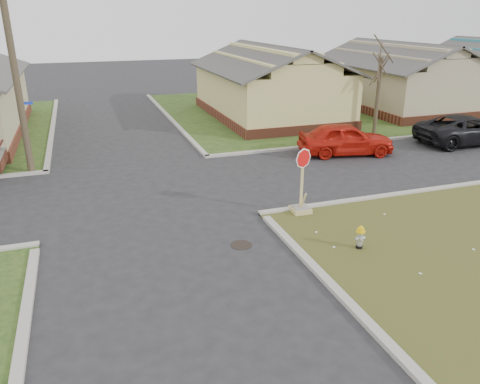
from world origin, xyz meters
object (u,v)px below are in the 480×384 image
object	(u,v)px
fire_hydrant	(360,236)
red_sedan	(346,139)
dark_pickup	(467,129)
utility_pole	(13,62)
stop_sign	(301,199)

from	to	relation	value
fire_hydrant	red_sedan	xyz separation A→B (m)	(4.77, 8.84, 0.33)
dark_pickup	red_sedan	bearing A→B (deg)	89.54
red_sedan	dark_pickup	distance (m)	7.13
utility_pole	stop_sign	distance (m)	12.69
red_sedan	dark_pickup	xyz separation A→B (m)	(7.13, -0.25, -0.02)
stop_sign	red_sedan	distance (m)	7.86
utility_pole	dark_pickup	xyz separation A→B (m)	(21.47, -2.18, -3.91)
fire_hydrant	red_sedan	bearing A→B (deg)	65.16
fire_hydrant	utility_pole	bearing A→B (deg)	135.15
stop_sign	utility_pole	bearing A→B (deg)	141.50
fire_hydrant	red_sedan	world-z (taller)	red_sedan
stop_sign	red_sedan	world-z (taller)	stop_sign
utility_pole	fire_hydrant	size ratio (longest dim) A/B	12.59
stop_sign	fire_hydrant	bearing A→B (deg)	-79.29
red_sedan	fire_hydrant	bearing A→B (deg)	163.83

